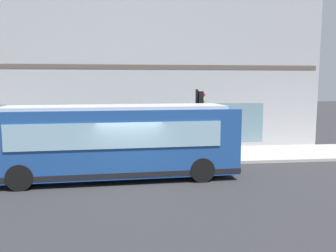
% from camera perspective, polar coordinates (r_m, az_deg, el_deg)
% --- Properties ---
extents(ground, '(120.00, 120.00, 0.00)m').
position_cam_1_polar(ground, '(14.08, -6.32, -9.33)').
color(ground, '#2D2D30').
extents(sidewalk_curb, '(3.97, 40.00, 0.15)m').
position_cam_1_polar(sidewalk_curb, '(18.51, -6.37, -5.11)').
color(sidewalk_curb, '#B2ADA3').
rests_on(sidewalk_curb, ground).
extents(building_corner, '(7.94, 23.31, 8.99)m').
position_cam_1_polar(building_corner, '(24.03, -6.56, 8.27)').
color(building_corner, '#A8A8AD').
rests_on(building_corner, ground).
extents(city_bus_nearside, '(3.03, 10.15, 3.07)m').
position_cam_1_polar(city_bus_nearside, '(14.47, -8.67, -2.61)').
color(city_bus_nearside, '#1E478C').
rests_on(city_bus_nearside, ground).
extents(traffic_light_near_corner, '(0.32, 0.49, 3.55)m').
position_cam_1_polar(traffic_light_near_corner, '(17.14, 5.23, 2.55)').
color(traffic_light_near_corner, black).
rests_on(traffic_light_near_corner, sidewalk_curb).
extents(fire_hydrant, '(0.35, 0.35, 0.74)m').
position_cam_1_polar(fire_hydrant, '(18.18, -8.23, -3.96)').
color(fire_hydrant, yellow).
rests_on(fire_hydrant, sidewalk_curb).
extents(pedestrian_near_building_entrance, '(0.32, 0.32, 1.54)m').
position_cam_1_polar(pedestrian_near_building_entrance, '(17.71, -2.31, -2.50)').
color(pedestrian_near_building_entrance, '#99994C').
rests_on(pedestrian_near_building_entrance, sidewalk_curb).
extents(pedestrian_near_hydrant, '(0.32, 0.32, 1.59)m').
position_cam_1_polar(pedestrian_near_hydrant, '(17.29, -6.02, -2.65)').
color(pedestrian_near_hydrant, silver).
rests_on(pedestrian_near_hydrant, sidewalk_curb).
extents(pedestrian_walking_along_curb, '(0.32, 0.32, 1.57)m').
position_cam_1_polar(pedestrian_walking_along_curb, '(17.39, -16.14, -2.88)').
color(pedestrian_walking_along_curb, '#99994C').
rests_on(pedestrian_walking_along_curb, sidewalk_curb).
extents(newspaper_vending_box, '(0.44, 0.43, 0.90)m').
position_cam_1_polar(newspaper_vending_box, '(17.39, 1.52, -4.08)').
color(newspaper_vending_box, '#263F99').
rests_on(newspaper_vending_box, sidewalk_curb).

